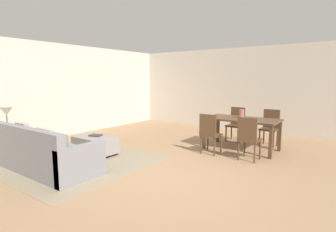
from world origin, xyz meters
TOP-DOWN VIEW (x-y plane):
  - ground_plane at (0.00, 0.00)m, footprint 10.80×10.80m
  - wall_back at (0.00, 5.00)m, footprint 9.00×0.12m
  - wall_left at (-4.50, 0.50)m, footprint 0.12×11.00m
  - area_rug at (-2.06, -0.38)m, footprint 3.00×2.80m
  - couch at (-2.03, -1.02)m, footprint 2.23×0.92m
  - ottoman_table at (-2.09, 0.21)m, footprint 0.99×0.56m
  - side_table at (-3.44, -1.02)m, footprint 0.40×0.40m
  - table_lamp at (-3.44, -1.02)m, footprint 0.26×0.26m
  - dining_table at (0.40, 2.57)m, footprint 1.70×0.88m
  - dining_chair_near_left at (-0.03, 1.75)m, footprint 0.40×0.40m
  - dining_chair_near_right at (0.85, 1.76)m, footprint 0.40×0.40m
  - dining_chair_far_left at (-0.06, 3.37)m, footprint 0.41×0.41m
  - dining_chair_far_right at (0.84, 3.37)m, footprint 0.41×0.41m
  - vase_centerpiece at (0.37, 2.61)m, footprint 0.12×0.12m
  - book_on_ottoman at (-2.16, 0.29)m, footprint 0.31×0.27m

SIDE VIEW (x-z plane):
  - ground_plane at x=0.00m, z-range 0.00..0.00m
  - area_rug at x=-2.06m, z-range 0.00..0.01m
  - ottoman_table at x=-2.09m, z-range 0.03..0.43m
  - couch at x=-2.03m, z-range -0.13..0.73m
  - book_on_ottoman at x=-2.16m, z-range 0.40..0.43m
  - side_table at x=-3.44m, z-range 0.17..0.75m
  - dining_chair_near_left at x=-0.03m, z-range 0.06..0.98m
  - dining_chair_near_right at x=0.85m, z-range 0.06..0.98m
  - dining_chair_far_left at x=-0.06m, z-range 0.06..0.98m
  - dining_chair_far_right at x=0.84m, z-range 0.06..0.98m
  - dining_table at x=0.40m, z-range 0.29..1.05m
  - vase_centerpiece at x=0.37m, z-range 0.76..0.96m
  - table_lamp at x=-3.44m, z-range 0.73..1.26m
  - wall_back at x=0.00m, z-range 0.00..2.70m
  - wall_left at x=-4.50m, z-range 0.00..2.70m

